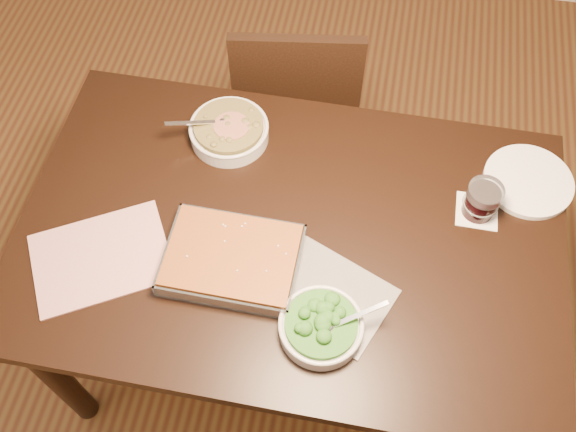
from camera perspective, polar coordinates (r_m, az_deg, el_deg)
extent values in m
plane|color=#482514|center=(2.32, 0.14, -10.78)|extent=(4.00, 4.00, 0.00)
cube|color=black|center=(1.66, 0.19, -1.81)|extent=(1.40, 0.90, 0.04)
cube|color=black|center=(1.72, 0.18, -2.96)|extent=(1.26, 0.76, 0.08)
cylinder|color=black|center=(2.02, -19.96, -13.21)|extent=(0.07, 0.07, 0.71)
cylinder|color=black|center=(2.30, -13.52, 3.94)|extent=(0.07, 0.07, 0.71)
cylinder|color=black|center=(2.22, 17.92, -0.92)|extent=(0.07, 0.07, 0.71)
cube|color=#A12E3A|center=(1.67, -16.30, -3.57)|extent=(0.41, 0.38, 0.01)
cube|color=#27262E|center=(1.57, 3.50, -6.86)|extent=(0.35, 0.31, 0.01)
cube|color=white|center=(1.75, 16.43, 0.42)|extent=(0.11, 0.11, 0.00)
cylinder|color=silver|center=(1.81, -5.23, 7.39)|extent=(0.22, 0.22, 0.04)
torus|color=silver|center=(1.79, -5.29, 7.89)|extent=(0.22, 0.22, 0.01)
cylinder|color=#3A300F|center=(1.79, -5.30, 7.97)|extent=(0.19, 0.19, 0.02)
cube|color=silver|center=(1.77, -7.44, 7.74)|extent=(0.13, 0.07, 0.04)
cylinder|color=maroon|center=(1.78, -5.05, 8.00)|extent=(0.10, 0.10, 0.00)
cylinder|color=silver|center=(1.51, 2.93, -9.91)|extent=(0.20, 0.20, 0.04)
torus|color=silver|center=(1.49, 2.96, -9.60)|extent=(0.20, 0.20, 0.01)
cylinder|color=#144B11|center=(1.49, 2.97, -9.54)|extent=(0.17, 0.17, 0.02)
cube|color=silver|center=(1.49, 5.27, -8.60)|extent=(0.12, 0.07, 0.04)
cube|color=silver|center=(1.60, -4.92, -4.30)|extent=(0.33, 0.24, 0.01)
cube|color=#571F0C|center=(1.58, -5.00, -3.81)|extent=(0.32, 0.23, 0.05)
cube|color=silver|center=(1.64, -4.01, -0.30)|extent=(0.33, 0.01, 0.04)
cube|color=silver|center=(1.53, -6.04, -7.70)|extent=(0.33, 0.01, 0.04)
cube|color=silver|center=(1.56, 0.78, -4.91)|extent=(0.01, 0.24, 0.04)
cube|color=silver|center=(1.62, -10.55, -2.85)|extent=(0.01, 0.24, 0.04)
cylinder|color=black|center=(1.72, 16.75, 1.11)|extent=(0.08, 0.08, 0.07)
cylinder|color=silver|center=(1.68, 17.16, 2.02)|extent=(0.09, 0.09, 0.03)
cylinder|color=white|center=(1.84, 20.57, 2.92)|extent=(0.24, 0.24, 0.02)
cube|color=black|center=(2.37, 0.83, 10.55)|extent=(0.46, 0.46, 0.04)
cylinder|color=black|center=(2.65, 4.70, 10.03)|extent=(0.03, 0.03, 0.40)
cylinder|color=black|center=(2.43, 4.74, 3.90)|extent=(0.03, 0.03, 0.40)
cylinder|color=black|center=(2.65, -2.93, 10.26)|extent=(0.03, 0.03, 0.40)
cylinder|color=black|center=(2.44, -3.47, 4.16)|extent=(0.03, 0.03, 0.40)
cube|color=black|center=(2.07, 0.75, 11.10)|extent=(0.41, 0.09, 0.44)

